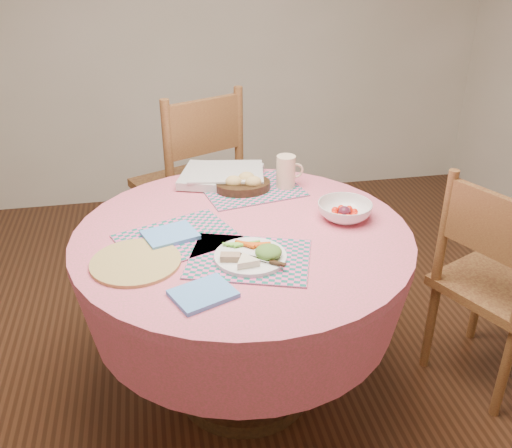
# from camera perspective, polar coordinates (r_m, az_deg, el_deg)

# --- Properties ---
(ground) EXTENTS (4.00, 4.00, 0.00)m
(ground) POSITION_cam_1_polar(r_m,az_deg,el_deg) (2.52, -1.16, -15.99)
(ground) COLOR #331C0F
(ground) RESTS_ON ground
(dining_table) EXTENTS (1.24, 1.24, 0.75)m
(dining_table) POSITION_cam_1_polar(r_m,az_deg,el_deg) (2.18, -1.30, -5.35)
(dining_table) COLOR #CC5F68
(dining_table) RESTS_ON ground
(chair_right) EXTENTS (0.56, 0.57, 0.94)m
(chair_right) POSITION_cam_1_polar(r_m,az_deg,el_deg) (2.46, 22.79, -5.37)
(chair_right) COLOR brown
(chair_right) RESTS_ON ground
(chair_back) EXTENTS (0.63, 0.62, 1.05)m
(chair_back) POSITION_cam_1_polar(r_m,az_deg,el_deg) (3.03, -6.38, 4.27)
(chair_back) COLOR brown
(chair_back) RESTS_ON ground
(placemat_front) EXTENTS (0.47, 0.41, 0.01)m
(placemat_front) POSITION_cam_1_polar(r_m,az_deg,el_deg) (1.91, -0.67, -3.49)
(placemat_front) COLOR #126556
(placemat_front) RESTS_ON dining_table
(placemat_left) EXTENTS (0.48, 0.43, 0.01)m
(placemat_left) POSITION_cam_1_polar(r_m,az_deg,el_deg) (2.05, -7.78, -1.45)
(placemat_left) COLOR #126556
(placemat_left) RESTS_ON dining_table
(placemat_back) EXTENTS (0.45, 0.37, 0.01)m
(placemat_back) POSITION_cam_1_polar(r_m,az_deg,el_deg) (2.41, -0.42, 3.51)
(placemat_back) COLOR #126556
(placemat_back) RESTS_ON dining_table
(wicker_trivet) EXTENTS (0.30, 0.30, 0.01)m
(wicker_trivet) POSITION_cam_1_polar(r_m,az_deg,el_deg) (1.93, -11.95, -3.74)
(wicker_trivet) COLOR #A88649
(wicker_trivet) RESTS_ON dining_table
(napkin_near) EXTENTS (0.22, 0.20, 0.01)m
(napkin_near) POSITION_cam_1_polar(r_m,az_deg,el_deg) (1.74, -5.32, -6.96)
(napkin_near) COLOR #5795E2
(napkin_near) RESTS_ON dining_table
(napkin_far) EXTENTS (0.21, 0.19, 0.01)m
(napkin_far) POSITION_cam_1_polar(r_m,az_deg,el_deg) (2.05, -8.58, -1.08)
(napkin_far) COLOR #5795E2
(napkin_far) RESTS_ON placemat_left
(dinner_plate) EXTENTS (0.24, 0.24, 0.05)m
(dinner_plate) POSITION_cam_1_polar(r_m,az_deg,el_deg) (1.89, -0.28, -3.10)
(dinner_plate) COLOR white
(dinner_plate) RESTS_ON placemat_front
(bread_bowl) EXTENTS (0.23, 0.23, 0.08)m
(bread_bowl) POSITION_cam_1_polar(r_m,az_deg,el_deg) (2.39, -1.27, 4.04)
(bread_bowl) COLOR black
(bread_bowl) RESTS_ON placemat_back
(latte_mug) EXTENTS (0.12, 0.08, 0.14)m
(latte_mug) POSITION_cam_1_polar(r_m,az_deg,el_deg) (2.41, 3.06, 5.28)
(latte_mug) COLOR beige
(latte_mug) RESTS_ON placemat_back
(fruit_bowl) EXTENTS (0.23, 0.23, 0.06)m
(fruit_bowl) POSITION_cam_1_polar(r_m,az_deg,el_deg) (2.19, 8.85, 1.30)
(fruit_bowl) COLOR white
(fruit_bowl) RESTS_ON dining_table
(newspaper_stack) EXTENTS (0.41, 0.36, 0.04)m
(newspaper_stack) POSITION_cam_1_polar(r_m,az_deg,el_deg) (2.49, -3.40, 4.86)
(newspaper_stack) COLOR silver
(newspaper_stack) RESTS_ON dining_table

